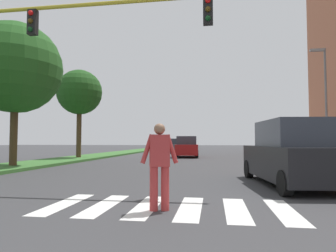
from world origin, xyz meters
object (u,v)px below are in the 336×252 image
(sedan_midblock, at_px, (187,148))
(sedan_distant, at_px, (175,146))
(street_lamp_right, at_px, (324,93))
(tree_mid, at_px, (15,68))
(tree_far, at_px, (80,93))
(suv_crossing, at_px, (292,155))
(traffic_light_gantry, at_px, (33,44))
(pedestrian_performer, at_px, (159,162))

(sedan_midblock, relative_size, sedan_distant, 1.00)
(street_lamp_right, height_order, sedan_distant, street_lamp_right)
(tree_mid, xyz_separation_m, street_lamp_right, (17.26, 7.81, -0.42))
(tree_far, xyz_separation_m, suv_crossing, (12.25, -11.27, -4.04))
(tree_mid, height_order, sedan_distant, tree_mid)
(tree_mid, distance_m, sedan_midblock, 14.46)
(tree_mid, distance_m, sedan_distant, 21.73)
(sedan_midblock, bearing_deg, traffic_light_gantry, -101.52)
(traffic_light_gantry, xyz_separation_m, sedan_midblock, (3.37, 16.51, -3.60))
(tree_far, height_order, suv_crossing, tree_far)
(suv_crossing, bearing_deg, tree_mid, 162.28)
(pedestrian_performer, xyz_separation_m, sedan_midblock, (-1.18, 19.23, -0.13))
(tree_mid, relative_size, sedan_midblock, 1.67)
(pedestrian_performer, bearing_deg, street_lamp_right, 61.20)
(tree_far, relative_size, sedan_midblock, 1.53)
(pedestrian_performer, bearing_deg, sedan_midblock, 93.50)
(suv_crossing, height_order, sedan_midblock, suv_crossing)
(traffic_light_gantry, distance_m, sedan_distant, 25.81)
(street_lamp_right, relative_size, suv_crossing, 1.57)
(tree_mid, xyz_separation_m, sedan_distant, (5.47, 20.59, -4.25))
(pedestrian_performer, distance_m, sedan_distant, 28.44)
(tree_far, xyz_separation_m, sedan_midblock, (7.65, 4.20, -4.17))
(tree_far, distance_m, sedan_distant, 14.93)
(sedan_midblock, xyz_separation_m, sedan_distant, (-2.11, 9.01, -0.05))
(street_lamp_right, distance_m, suv_crossing, 13.27)
(tree_far, relative_size, street_lamp_right, 0.87)
(tree_mid, relative_size, traffic_light_gantry, 0.71)
(tree_far, xyz_separation_m, sedan_distant, (5.54, 13.21, -4.21))
(pedestrian_performer, distance_m, sedan_midblock, 19.27)
(tree_mid, bearing_deg, sedan_midblock, 56.80)
(traffic_light_gantry, bearing_deg, suv_crossing, 7.44)
(pedestrian_performer, bearing_deg, tree_far, 120.43)
(suv_crossing, bearing_deg, sedan_distant, 105.31)
(tree_mid, relative_size, suv_crossing, 1.49)
(tree_mid, bearing_deg, sedan_distant, 75.13)
(pedestrian_performer, relative_size, sedan_midblock, 0.39)
(traffic_light_gantry, distance_m, street_lamp_right, 18.23)
(tree_mid, height_order, suv_crossing, tree_mid)
(suv_crossing, bearing_deg, street_lamp_right, 66.50)
(tree_mid, height_order, tree_far, tree_mid)
(traffic_light_gantry, height_order, street_lamp_right, street_lamp_right)
(tree_far, distance_m, sedan_midblock, 9.67)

